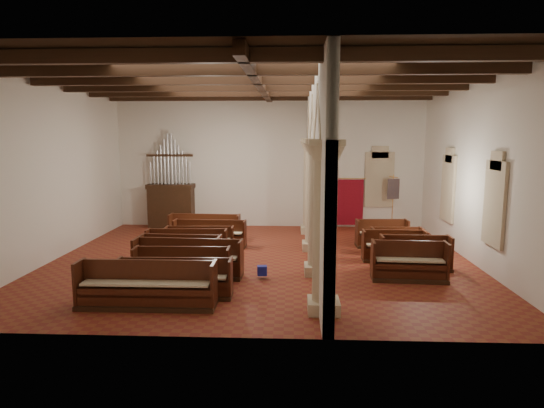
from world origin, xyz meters
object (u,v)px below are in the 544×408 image
Objects in this scene: lectern at (187,215)px; pipe_organ at (171,198)px; aisle_pew_0 at (409,267)px; nave_pew_0 at (147,292)px; processional_banner at (392,213)px.

pipe_organ is at bearing 176.55° from lectern.
lectern is at bearing 141.15° from aisle_pew_0.
pipe_organ is at bearing 101.34° from nave_pew_0.
aisle_pew_0 is at bearing -39.79° from pipe_organ.
aisle_pew_0 is at bearing -116.06° from processional_banner.
processional_banner is at bearing 49.85° from nave_pew_0.
lectern is 9.26m from processional_banner.
nave_pew_0 is (-7.95, -9.47, -0.44)m from processional_banner.
lectern reaches higher than aisle_pew_0.
aisle_pew_0 is (8.23, -7.43, -0.20)m from lectern.
processional_banner is 0.74× the size of nave_pew_0.
nave_pew_0 is at bearing -157.43° from aisle_pew_0.
nave_pew_0 is at bearing -84.93° from lectern.
nave_pew_0 is (1.30, -9.86, -0.21)m from lectern.
lectern is 0.56× the size of processional_banner.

